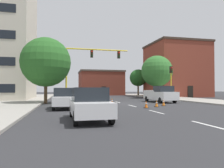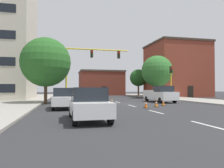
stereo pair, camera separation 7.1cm
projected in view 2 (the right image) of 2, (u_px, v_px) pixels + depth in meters
The scene contains 21 objects.
ground_plane at pixel (123, 104), 23.25m from camera, with size 160.00×160.00×0.00m, color #2D2D30.
sidewalk_left at pixel (24, 100), 28.42m from camera, with size 6.00×56.00×0.14m, color #9E998E.
sidewalk_right at pixel (179, 98), 33.68m from camera, with size 6.00×56.00×0.14m, color #9E998E.
lane_stripe_seg_0 at pixel (207, 125), 9.61m from camera, with size 0.16×2.40×0.01m, color silver.
lane_stripe_seg_1 at pixel (156, 112), 14.97m from camera, with size 0.16×2.40×0.01m, color silver.
lane_stripe_seg_2 at pixel (132, 106), 20.33m from camera, with size 0.16×2.40×0.01m, color silver.
lane_stripe_seg_3 at pixel (118, 102), 25.69m from camera, with size 0.16×2.40×0.01m, color silver.
building_brick_center at pixel (101, 83), 55.11m from camera, with size 11.09×10.06×6.23m.
building_row_right at pixel (176, 70), 43.73m from camera, with size 10.83×10.47×11.11m.
traffic_signal_gantry at pixel (75, 84), 26.49m from camera, with size 8.93×1.20×6.83m.
traffic_light_pole_right at pixel (171, 75), 29.28m from camera, with size 0.32×0.47×4.80m.
tree_left_near at pixel (46, 62), 23.43m from camera, with size 5.53×5.53×7.40m.
tree_right_far at pixel (138, 78), 46.61m from camera, with size 3.78×3.78×5.96m.
tree_right_mid at pixel (157, 71), 36.07m from camera, with size 5.37×5.37×7.37m.
pickup_truck_white at pixel (160, 94), 25.65m from camera, with size 2.21×5.47×1.99m.
sedan_white_near_left at pixel (64, 98), 17.54m from camera, with size 1.88×4.51×1.74m.
sedan_white_mid_left at pixel (88, 103), 11.10m from camera, with size 1.94×4.53×1.74m.
traffic_cone_roadside_a at pixel (112, 102), 21.42m from camera, with size 0.36×0.36×0.71m.
traffic_cone_roadside_b at pixel (146, 105), 17.97m from camera, with size 0.36×0.36×0.62m.
traffic_cone_roadside_c at pixel (156, 104), 19.08m from camera, with size 0.36×0.36×0.61m.
traffic_cone_roadside_d at pixel (163, 103), 20.26m from camera, with size 0.36×0.36×0.62m.
Camera 2 is at (-6.42, -22.43, 1.69)m, focal length 33.53 mm.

